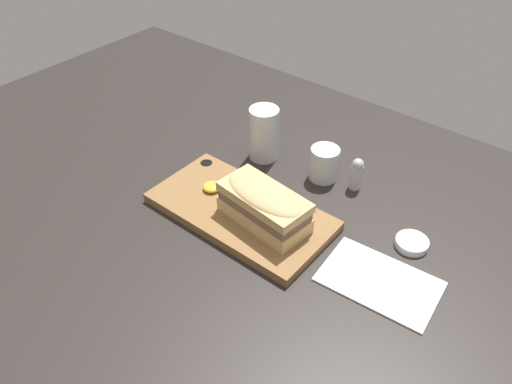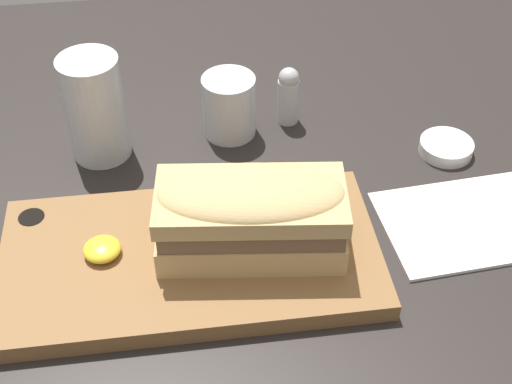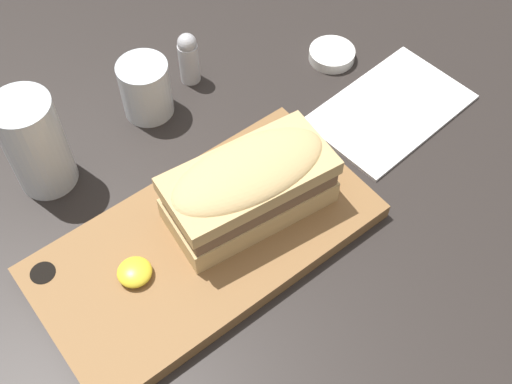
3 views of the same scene
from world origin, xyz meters
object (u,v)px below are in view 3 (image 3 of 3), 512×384
sandwich (248,184)px  water_glass (37,149)px  wine_glass (146,91)px  salt_shaker (188,57)px  napkin (391,109)px  condiment_dish (332,55)px  serving_board (206,242)px

sandwich → water_glass: bearing=128.7°
wine_glass → salt_shaker: 7.28cm
napkin → condiment_dish: (0.40, 11.51, 0.53)cm
sandwich → wine_glass: bearing=89.8°
wine_glass → napkin: size_ratio=0.36×
water_glass → salt_shaker: (22.04, 3.18, -1.58)cm
wine_glass → napkin: 30.36cm
wine_glass → salt_shaker: bearing=10.1°
wine_glass → condiment_dish: (24.13, -7.19, -2.52)cm
sandwich → condiment_dish: 28.12cm
sandwich → wine_glass: 20.63cm
condiment_dish → water_glass: bearing=172.3°
water_glass → napkin: 42.41cm
salt_shaker → sandwich: bearing=-108.4°
serving_board → salt_shaker: 25.68cm
napkin → serving_board: bearing=-176.3°
condiment_dish → napkin: bearing=-92.0°
napkin → condiment_dish: size_ratio=3.38×
water_glass → condiment_dish: (39.02, -5.28, -4.59)cm
serving_board → salt_shaker: size_ratio=4.95×
water_glass → condiment_dish: size_ratio=2.01×
napkin → water_glass: bearing=156.5°
serving_board → sandwich: sandwich is taller
sandwich → condiment_dish: sandwich is taller
water_glass → wine_glass: water_glass is taller
wine_glass → salt_shaker: size_ratio=1.01×
water_glass → napkin: size_ratio=0.60×
wine_glass → condiment_dish: wine_glass is taller
serving_board → water_glass: water_glass is taller
napkin → salt_shaker: size_ratio=2.82×
serving_board → water_glass: bearing=115.4°
wine_glass → water_glass: bearing=-172.7°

